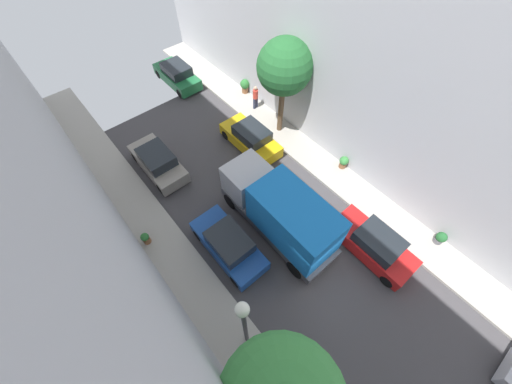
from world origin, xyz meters
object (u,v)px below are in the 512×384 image
(parked_car_right_2, at_px, (374,244))
(parked_car_right_4, at_px, (177,75))
(potted_plant_4, at_px, (344,162))
(parked_car_left_2, at_px, (229,245))
(lamp_post, at_px, (244,322))
(pedestrian, at_px, (255,97))
(potted_plant_1, at_px, (441,238))
(street_tree_1, at_px, (285,68))
(potted_plant_0, at_px, (146,238))
(potted_plant_3, at_px, (245,85))
(parked_car_right_3, at_px, (251,138))
(parked_car_left_3, at_px, (158,162))
(delivery_truck, at_px, (281,212))

(parked_car_right_2, distance_m, parked_car_right_4, 18.10)
(parked_car_right_4, relative_size, potted_plant_4, 5.12)
(parked_car_left_2, bearing_deg, parked_car_right_2, -40.05)
(parked_car_right_4, distance_m, potted_plant_4, 14.02)
(parked_car_left_2, distance_m, lamp_post, 5.16)
(pedestrian, height_order, potted_plant_1, pedestrian)
(street_tree_1, bearing_deg, parked_car_left_2, -148.65)
(potted_plant_0, relative_size, potted_plant_3, 0.71)
(potted_plant_0, bearing_deg, parked_car_right_3, 12.18)
(pedestrian, height_order, potted_plant_4, pedestrian)
(potted_plant_1, distance_m, potted_plant_4, 6.36)
(parked_car_left_3, bearing_deg, potted_plant_4, -39.68)
(parked_car_right_4, height_order, potted_plant_3, parked_car_right_4)
(parked_car_left_2, xyz_separation_m, parked_car_right_2, (5.40, -4.54, 0.00))
(potted_plant_3, xyz_separation_m, potted_plant_4, (-0.04, -9.37, -0.14))
(parked_car_left_3, relative_size, potted_plant_4, 5.12)
(parked_car_right_2, distance_m, pedestrian, 12.24)
(street_tree_1, bearing_deg, potted_plant_1, -87.08)
(parked_car_right_2, height_order, potted_plant_4, parked_car_right_2)
(potted_plant_0, bearing_deg, delivery_truck, -33.66)
(parked_car_right_4, bearing_deg, delivery_truck, -100.71)
(potted_plant_4, bearing_deg, parked_car_right_2, -124.64)
(delivery_truck, bearing_deg, potted_plant_4, 5.85)
(parked_car_left_3, height_order, potted_plant_0, parked_car_left_3)
(parked_car_left_3, xyz_separation_m, potted_plant_1, (8.34, -13.37, -0.17))
(potted_plant_1, relative_size, potted_plant_3, 0.73)
(parked_car_left_3, bearing_deg, parked_car_right_2, -64.71)
(parked_car_left_3, xyz_separation_m, parked_car_right_3, (5.40, -2.05, 0.00))
(parked_car_right_2, distance_m, potted_plant_1, 3.53)
(parked_car_right_3, bearing_deg, parked_car_left_2, -138.14)
(parked_car_right_2, xyz_separation_m, potted_plant_0, (-8.33, 7.58, -0.19))
(delivery_truck, relative_size, potted_plant_3, 6.38)
(parked_car_right_2, relative_size, delivery_truck, 0.64)
(parked_car_right_4, bearing_deg, potted_plant_4, -77.43)
(parked_car_left_2, relative_size, potted_plant_3, 4.06)
(parked_car_right_3, xyz_separation_m, potted_plant_3, (3.09, 4.41, 0.02))
(potted_plant_0, distance_m, lamp_post, 7.55)
(parked_car_right_3, height_order, delivery_truck, delivery_truck)
(parked_car_left_3, distance_m, lamp_post, 11.18)
(potted_plant_3, bearing_deg, potted_plant_1, -90.54)
(parked_car_left_3, relative_size, potted_plant_1, 5.55)
(parked_car_left_3, relative_size, parked_car_right_4, 1.00)
(parked_car_left_2, bearing_deg, parked_car_left_3, 90.00)
(lamp_post, bearing_deg, potted_plant_3, 51.26)
(pedestrian, relative_size, potted_plant_0, 2.35)
(parked_car_left_2, distance_m, parked_car_left_3, 6.89)
(parked_car_left_2, bearing_deg, parked_car_right_4, 68.29)
(potted_plant_1, height_order, potted_plant_3, potted_plant_3)
(potted_plant_4, height_order, lamp_post, lamp_post)
(lamp_post, bearing_deg, parked_car_left_3, 79.83)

